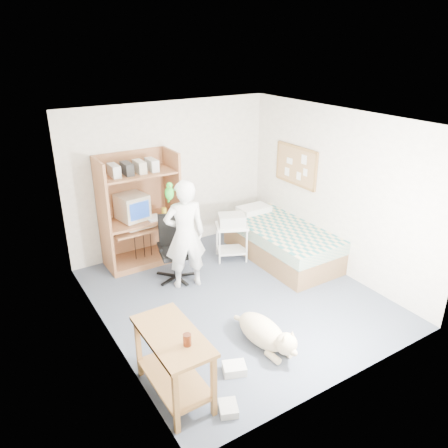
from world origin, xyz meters
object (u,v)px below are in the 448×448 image
bed (281,242)px  dog (265,333)px  computer_hutch (139,214)px  side_desk (173,355)px  person (185,235)px  printer_cart (232,236)px  office_chair (175,256)px

bed → dog: (-1.60, -1.70, -0.11)m
computer_hutch → dog: 2.92m
side_desk → computer_hutch: bearing=73.9°
computer_hutch → bed: computer_hutch is taller
person → printer_cart: (1.03, 0.36, -0.42)m
office_chair → printer_cart: office_chair is taller
dog → office_chair: bearing=91.0°
printer_cart → computer_hutch: bearing=175.1°
office_chair → dog: bearing=-71.0°
side_desk → dog: bearing=5.4°
bed → printer_cart: 0.83m
person → printer_cart: 1.17m
computer_hutch → bed: (2.00, -1.12, -0.53)m
computer_hutch → person: (0.26, -1.08, -0.00)m
bed → office_chair: bearing=168.9°
bed → side_desk: side_desk is taller
office_chair → dog: (0.18, -2.05, -0.17)m
side_desk → printer_cart: (2.13, 2.22, -0.09)m
person → computer_hutch: bearing=-62.7°
side_desk → office_chair: size_ratio=1.01×
side_desk → office_chair: office_chair is taller
person → dog: (0.14, -1.75, -0.64)m
side_desk → office_chair: bearing=63.7°
side_desk → person: (1.11, 1.86, 0.33)m
computer_hutch → side_desk: bearing=-106.1°
person → bed: bearing=-167.6°
computer_hutch → bed: size_ratio=0.89×
bed → office_chair: (-1.78, 0.35, 0.06)m
computer_hutch → printer_cart: (1.28, -0.72, -0.42)m
bed → person: person is taller
bed → side_desk: (-2.85, -1.82, 0.21)m
side_desk → office_chair: 2.42m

